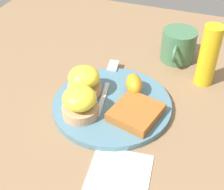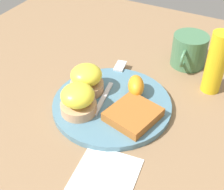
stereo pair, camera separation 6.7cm
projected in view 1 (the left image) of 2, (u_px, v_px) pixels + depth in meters
The scene contains 10 objects.
ground_plane at pixel (112, 107), 0.70m from camera, with size 1.10×1.10×0.00m, color #846647.
plate at pixel (112, 104), 0.69m from camera, with size 0.26×0.26×0.01m, color slate.
sandwich_benedict_left at pixel (84, 81), 0.69m from camera, with size 0.08×0.08×0.07m.
sandwich_benedict_right at pixel (80, 103), 0.64m from camera, with size 0.08×0.08×0.07m.
hashbrown_patty at pixel (136, 112), 0.65m from camera, with size 0.10×0.09×0.02m, color #9E5A24.
orange_wedge at pixel (134, 84), 0.70m from camera, with size 0.06×0.04×0.04m, color orange.
fork at pixel (108, 82), 0.74m from camera, with size 0.22×0.05×0.00m.
cup at pixel (178, 46), 0.82m from camera, with size 0.12×0.09×0.08m.
napkin at pixel (119, 174), 0.55m from camera, with size 0.11×0.11×0.00m, color white.
condiment_bottle at pixel (208, 56), 0.72m from camera, with size 0.04×0.04×0.15m, color gold.
Camera 1 is at (0.49, 0.18, 0.46)m, focal length 50.00 mm.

